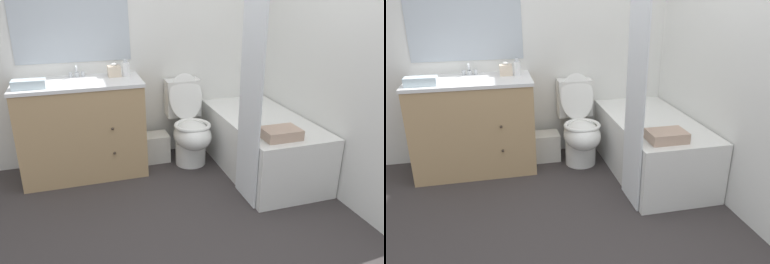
% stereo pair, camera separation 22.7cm
% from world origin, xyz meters
% --- Properties ---
extents(ground_plane, '(14.00, 14.00, 0.00)m').
position_xyz_m(ground_plane, '(0.00, 0.00, 0.00)').
color(ground_plane, '#383333').
extents(wall_back, '(8.00, 0.06, 2.50)m').
position_xyz_m(wall_back, '(-0.01, 1.61, 1.25)').
color(wall_back, silver).
rests_on(wall_back, ground_plane).
extents(wall_right, '(0.05, 2.59, 2.50)m').
position_xyz_m(wall_right, '(1.28, 0.79, 1.25)').
color(wall_right, silver).
rests_on(wall_right, ground_plane).
extents(vanity_cabinet, '(1.10, 0.58, 0.88)m').
position_xyz_m(vanity_cabinet, '(-0.71, 1.32, 0.45)').
color(vanity_cabinet, tan).
rests_on(vanity_cabinet, ground_plane).
extents(sink_faucet, '(0.14, 0.12, 0.12)m').
position_xyz_m(sink_faucet, '(-0.71, 1.50, 0.92)').
color(sink_faucet, silver).
rests_on(sink_faucet, vanity_cabinet).
extents(toilet, '(0.35, 0.66, 0.87)m').
position_xyz_m(toilet, '(0.29, 1.25, 0.36)').
color(toilet, white).
rests_on(toilet, ground_plane).
extents(bathtub, '(0.71, 1.40, 0.53)m').
position_xyz_m(bathtub, '(0.89, 0.89, 0.27)').
color(bathtub, white).
rests_on(bathtub, ground_plane).
extents(shower_curtain, '(0.01, 0.36, 2.02)m').
position_xyz_m(shower_curtain, '(0.52, 0.43, 1.01)').
color(shower_curtain, white).
rests_on(shower_curtain, ground_plane).
extents(wastebasket, '(0.26, 0.22, 0.28)m').
position_xyz_m(wastebasket, '(-0.03, 1.38, 0.14)').
color(wastebasket, silver).
rests_on(wastebasket, ground_plane).
extents(tissue_box, '(0.12, 0.11, 0.12)m').
position_xyz_m(tissue_box, '(-0.38, 1.42, 0.93)').
color(tissue_box, beige).
rests_on(tissue_box, vanity_cabinet).
extents(soap_dispenser, '(0.07, 0.07, 0.16)m').
position_xyz_m(soap_dispenser, '(-0.27, 1.38, 0.95)').
color(soap_dispenser, white).
rests_on(soap_dispenser, vanity_cabinet).
extents(hand_towel_folded, '(0.26, 0.13, 0.07)m').
position_xyz_m(hand_towel_folded, '(-1.09, 1.17, 0.92)').
color(hand_towel_folded, silver).
rests_on(hand_towel_folded, vanity_cabinet).
extents(bath_towel_folded, '(0.30, 0.21, 0.08)m').
position_xyz_m(bath_towel_folded, '(0.79, 0.38, 0.57)').
color(bath_towel_folded, tan).
rests_on(bath_towel_folded, bathtub).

